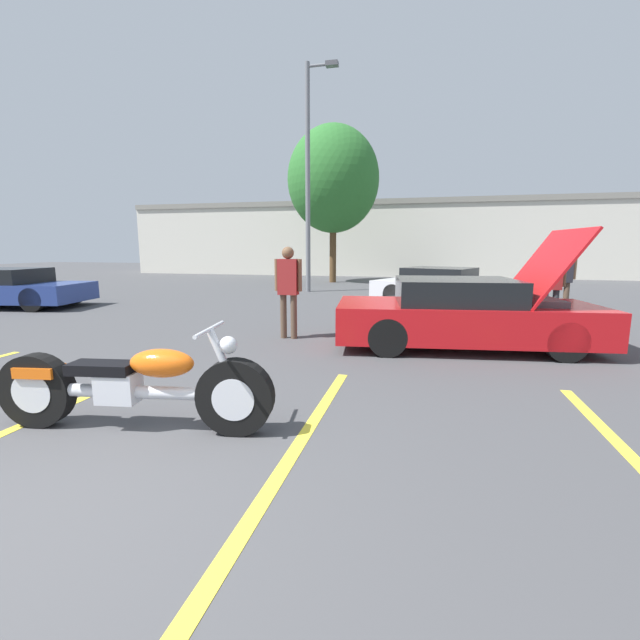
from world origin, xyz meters
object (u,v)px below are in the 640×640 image
Objects in this scene: light_pole at (310,171)px; show_car_hood_open at (465,314)px; parked_car_right_row at (443,287)px; spectator_near_motorcycle at (288,284)px; motorcycle at (134,386)px; parked_car_left_row at (11,289)px; tree_background at (333,180)px; spectator_by_show_car at (552,281)px; spectator_midground at (563,273)px.

light_pole is 10.52m from show_car_hood_open.
spectator_near_motorcycle is at bearing -94.60° from parked_car_right_row.
parked_car_left_row reaches higher than motorcycle.
light_pole is 1.12× the size of tree_background.
light_pole reaches higher than spectator_near_motorcycle.
parked_car_left_row is 13.95m from spectator_by_show_car.
light_pole reaches higher than show_car_hood_open.
spectator_midground reaches higher than spectator_near_motorcycle.
tree_background is at bearing 98.27° from spectator_near_motorcycle.
show_car_hood_open reaches higher than spectator_near_motorcycle.
spectator_near_motorcycle is at bearing -77.81° from light_pole.
parked_car_left_row is at bearing -138.92° from light_pole.
motorcycle is 0.59× the size of parked_car_right_row.
parked_car_right_row is at bearing 62.17° from spectator_near_motorcycle.
motorcycle is at bearing -91.96° from spectator_near_motorcycle.
tree_background is 13.42m from spectator_by_show_car.
parked_car_left_row is at bearing -123.09° from tree_background.
tree_background is 1.65× the size of parked_car_right_row.
tree_background is at bearing 126.74° from spectator_midground.
light_pole is 6.81m from parked_car_right_row.
spectator_by_show_car is (6.80, -6.25, -3.47)m from light_pole.
light_pole is at bearing 137.43° from spectator_by_show_car.
show_car_hood_open is 0.99× the size of parked_car_right_row.
parked_car_left_row is 12.43m from parked_car_right_row.
spectator_midground is at bearing -35.77° from light_pole.
spectator_midground is at bearing -53.26° from tree_background.
parked_car_left_row is 2.28× the size of spectator_midground.
spectator_midground is (5.47, 3.17, 0.11)m from spectator_near_motorcycle.
light_pole is at bearing 144.23° from spectator_midground.
tree_background is at bearing 146.75° from parked_car_right_row.
spectator_near_motorcycle is 5.44m from spectator_by_show_car.
spectator_near_motorcycle is at bearing -149.94° from spectator_midground.
parked_car_left_row is at bearing 179.87° from spectator_by_show_car.
parked_car_left_row is (-7.06, -10.83, -4.30)m from tree_background.
parked_car_right_row reaches higher than motorcycle.
spectator_midground is at bearing -21.93° from parked_car_right_row.
parked_car_left_row reaches higher than parked_car_right_row.
show_car_hood_open is 5.67m from parked_car_right_row.
show_car_hood_open is at bearing -65.42° from parked_car_right_row.
parked_car_right_row is 2.62× the size of spectator_by_show_car.
show_car_hood_open is 12.28m from parked_car_left_row.
light_pole is 9.87m from spectator_by_show_car.
spectator_by_show_car is 0.91× the size of spectator_midground.
light_pole is at bearing 113.58° from show_car_hood_open.
spectator_by_show_car is 1.12m from spectator_midground.
light_pole is at bearing -89.06° from tree_background.
light_pole is 9.28m from spectator_near_motorcycle.
show_car_hood_open reaches higher than spectator_midground.
show_car_hood_open reaches higher than motorcycle.
parked_car_left_row is at bearing -140.60° from parked_car_right_row.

